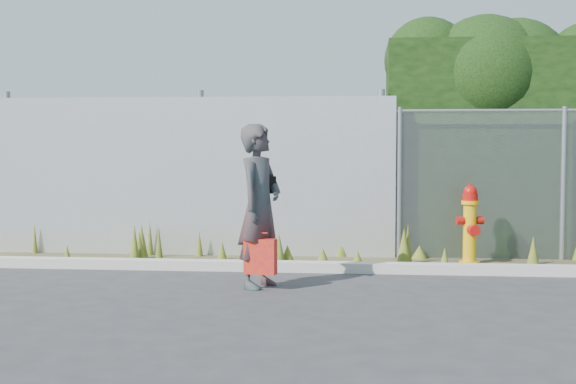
# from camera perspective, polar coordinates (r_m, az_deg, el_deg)

# --- Properties ---
(ground) EXTENTS (80.00, 80.00, 0.00)m
(ground) POSITION_cam_1_polar(r_m,az_deg,el_deg) (8.07, 1.14, -7.75)
(ground) COLOR #323133
(ground) RESTS_ON ground
(curb) EXTENTS (16.00, 0.22, 0.12)m
(curb) POSITION_cam_1_polar(r_m,az_deg,el_deg) (9.83, 1.98, -5.34)
(curb) COLOR #ADAA9D
(curb) RESTS_ON ground
(weed_strip) EXTENTS (16.00, 1.35, 0.53)m
(weed_strip) POSITION_cam_1_polar(r_m,az_deg,el_deg) (10.47, 1.90, -4.37)
(weed_strip) COLOR #433C26
(weed_strip) RESTS_ON ground
(corrugated_fence) EXTENTS (8.50, 0.21, 2.30)m
(corrugated_fence) POSITION_cam_1_polar(r_m,az_deg,el_deg) (11.57, -13.86, 1.10)
(corrugated_fence) COLOR silver
(corrugated_fence) RESTS_ON ground
(fire_hydrant) EXTENTS (0.35, 0.32, 1.06)m
(fire_hydrant) POSITION_cam_1_polar(r_m,az_deg,el_deg) (10.52, 12.81, -2.35)
(fire_hydrant) COLOR #E1AA0B
(fire_hydrant) RESTS_ON ground
(woman) EXTENTS (0.63, 0.76, 1.78)m
(woman) POSITION_cam_1_polar(r_m,az_deg,el_deg) (8.70, -2.03, -1.00)
(woman) COLOR #0D5757
(woman) RESTS_ON ground
(red_tote_bag) EXTENTS (0.34, 0.13, 0.45)m
(red_tote_bag) POSITION_cam_1_polar(r_m,az_deg,el_deg) (8.59, -1.98, -4.60)
(red_tote_bag) COLOR red
(black_shoulder_bag) EXTENTS (0.25, 0.11, 0.19)m
(black_shoulder_bag) POSITION_cam_1_polar(r_m,az_deg,el_deg) (8.83, -1.74, 0.51)
(black_shoulder_bag) COLOR black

